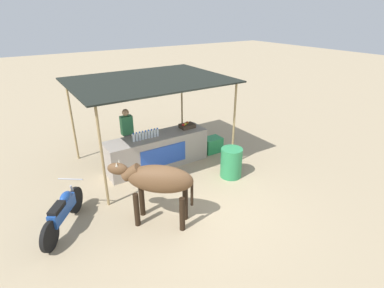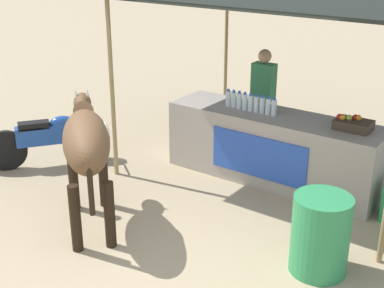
% 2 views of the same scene
% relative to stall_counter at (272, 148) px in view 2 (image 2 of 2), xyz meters
% --- Properties ---
extents(ground_plane, '(60.00, 60.00, 0.00)m').
position_rel_stall_counter_xyz_m(ground_plane, '(0.00, -2.20, -0.48)').
color(ground_plane, tan).
extents(stall_counter, '(3.00, 0.82, 0.96)m').
position_rel_stall_counter_xyz_m(stall_counter, '(0.00, 0.00, 0.00)').
color(stall_counter, '#9E9389').
rests_on(stall_counter, ground).
extents(stall_awning, '(4.20, 3.20, 2.52)m').
position_rel_stall_counter_xyz_m(stall_awning, '(0.00, 0.30, 1.94)').
color(stall_awning, black).
rests_on(stall_awning, ground).
extents(water_bottle_row, '(0.79, 0.07, 0.25)m').
position_rel_stall_counter_xyz_m(water_bottle_row, '(-0.35, -0.05, 0.59)').
color(water_bottle_row, silver).
rests_on(water_bottle_row, stall_counter).
extents(fruit_crate, '(0.44, 0.32, 0.18)m').
position_rel_stall_counter_xyz_m(fruit_crate, '(1.06, 0.05, 0.55)').
color(fruit_crate, '#3F3326').
rests_on(fruit_crate, stall_counter).
extents(vendor_behind_counter, '(0.34, 0.22, 1.65)m').
position_rel_stall_counter_xyz_m(vendor_behind_counter, '(-0.59, 0.75, 0.37)').
color(vendor_behind_counter, '#383842').
rests_on(vendor_behind_counter, ground).
extents(water_barrel, '(0.59, 0.59, 0.84)m').
position_rel_stall_counter_xyz_m(water_barrel, '(1.42, -1.66, -0.06)').
color(water_barrel, '#2D8C51').
rests_on(water_barrel, ground).
extents(cow, '(1.60, 1.48, 1.44)m').
position_rel_stall_counter_xyz_m(cow, '(-1.15, -2.33, 0.55)').
color(cow, brown).
rests_on(cow, ground).
extents(motorcycle_parked, '(1.12, 1.50, 0.90)m').
position_rel_stall_counter_xyz_m(motorcycle_parked, '(-2.92, -1.45, -0.05)').
color(motorcycle_parked, black).
rests_on(motorcycle_parked, ground).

